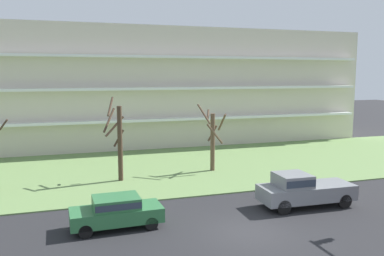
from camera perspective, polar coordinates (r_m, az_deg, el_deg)
name	(u,v)px	position (r m, az deg, el deg)	size (l,w,h in m)	color
ground	(248,233)	(19.82, 8.02, -14.49)	(160.00, 160.00, 0.00)	#232326
grass_lawn_strip	(172,167)	(32.41, -2.82, -5.58)	(80.00, 16.00, 0.08)	#66844C
apartment_building	(141,87)	(44.25, -7.24, 5.80)	(47.96, 10.94, 12.15)	beige
tree_left	(118,139)	(28.24, -10.40, -1.61)	(1.64, 1.59, 5.89)	#423023
tree_center	(213,138)	(30.70, 2.95, -1.36)	(1.93, 1.83, 5.21)	brown
pickup_gray_near_left	(303,189)	(23.71, 15.43, -8.37)	(5.46, 2.18, 1.95)	slate
sedan_green_center_left	(116,211)	(20.22, -10.68, -11.46)	(4.44, 1.90, 1.57)	#2D6B3D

